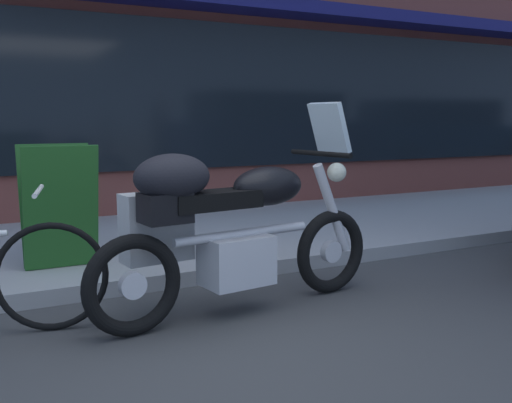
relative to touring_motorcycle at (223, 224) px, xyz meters
The scene contains 4 objects.
ground_plane 0.95m from the touring_motorcycle, 105.84° to the right, with size 80.00×80.00×0.00m, color #3C3C3C.
storefront_building 7.29m from the touring_motorcycle, 32.08° to the left, with size 20.09×0.90×6.08m.
touring_motorcycle is the anchor object (origin of this frame).
sandwich_board_sign 1.52m from the touring_motorcycle, 122.22° to the left, with size 0.55×0.42×0.95m.
Camera 1 is at (-1.29, -2.64, 1.28)m, focal length 40.76 mm.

